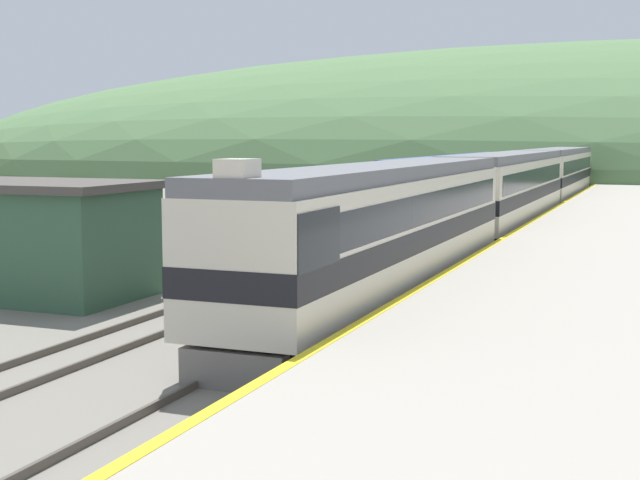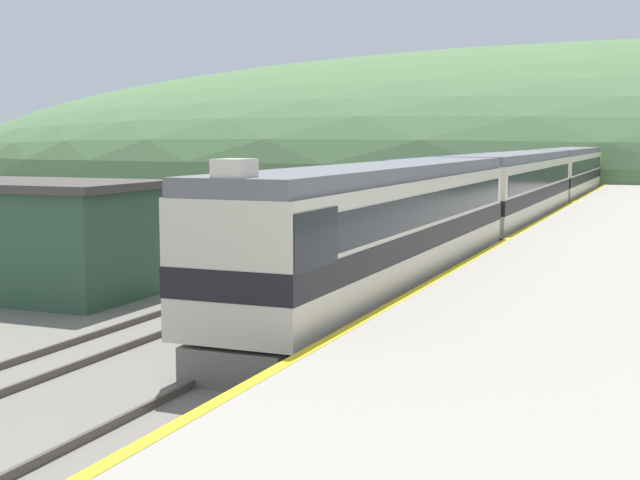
{
  "view_description": "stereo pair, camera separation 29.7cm",
  "coord_description": "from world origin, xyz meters",
  "px_view_note": "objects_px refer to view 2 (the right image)",
  "views": [
    {
      "loc": [
        7.73,
        3.99,
        4.86
      ],
      "look_at": [
        -0.06,
        23.73,
        2.42
      ],
      "focal_mm": 50.0,
      "sensor_mm": 36.0,
      "label": 1
    },
    {
      "loc": [
        8.01,
        4.1,
        4.86
      ],
      "look_at": [
        -0.06,
        23.73,
        2.42
      ],
      "focal_mm": 50.0,
      "sensor_mm": 36.0,
      "label": 2
    }
  ],
  "objects_px": {
    "carriage_third": "(568,174)",
    "siding_train": "(474,184)",
    "express_train_lead_car": "(384,229)",
    "carriage_fourth": "(596,166)",
    "carriage_second": "(515,190)"
  },
  "relations": [
    {
      "from": "carriage_third",
      "to": "siding_train",
      "type": "xyz_separation_m",
      "value": [
        -4.46,
        -10.97,
        -0.29
      ]
    },
    {
      "from": "carriage_second",
      "to": "carriage_third",
      "type": "relative_size",
      "value": 1.0
    },
    {
      "from": "express_train_lead_car",
      "to": "carriage_fourth",
      "type": "relative_size",
      "value": 0.95
    },
    {
      "from": "carriage_third",
      "to": "carriage_fourth",
      "type": "height_order",
      "value": "same"
    },
    {
      "from": "express_train_lead_car",
      "to": "carriage_second",
      "type": "distance_m",
      "value": 21.24
    },
    {
      "from": "express_train_lead_car",
      "to": "carriage_second",
      "type": "bearing_deg",
      "value": 90.0
    },
    {
      "from": "express_train_lead_car",
      "to": "carriage_third",
      "type": "relative_size",
      "value": 0.95
    },
    {
      "from": "carriage_third",
      "to": "carriage_fourth",
      "type": "bearing_deg",
      "value": 90.0
    },
    {
      "from": "express_train_lead_car",
      "to": "carriage_second",
      "type": "xyz_separation_m",
      "value": [
        0.0,
        21.24,
        -0.01
      ]
    },
    {
      "from": "carriage_second",
      "to": "siding_train",
      "type": "distance_m",
      "value": 11.42
    },
    {
      "from": "express_train_lead_car",
      "to": "carriage_fourth",
      "type": "distance_m",
      "value": 64.21
    },
    {
      "from": "express_train_lead_car",
      "to": "carriage_third",
      "type": "bearing_deg",
      "value": 90.0
    },
    {
      "from": "express_train_lead_car",
      "to": "carriage_fourth",
      "type": "bearing_deg",
      "value": 90.0
    },
    {
      "from": "express_train_lead_car",
      "to": "siding_train",
      "type": "bearing_deg",
      "value": 97.99
    },
    {
      "from": "carriage_second",
      "to": "carriage_fourth",
      "type": "distance_m",
      "value": 42.96
    }
  ]
}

